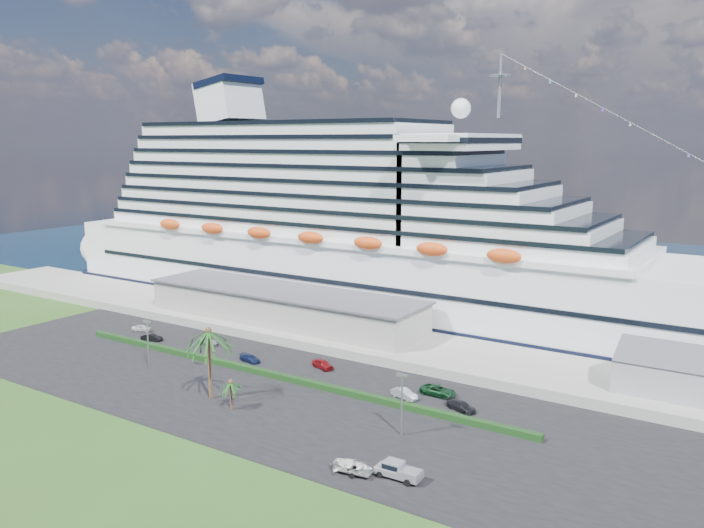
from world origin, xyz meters
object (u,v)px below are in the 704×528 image
Objects in this scene: boat_trailer at (353,466)px; parked_car_3 at (250,358)px; cruise_ship at (361,235)px; pickup_truck at (398,470)px.

parked_car_3 is at bearing 146.58° from boat_trailer.
parked_car_3 is at bearing -83.27° from cruise_ship.
boat_trailer is at bearing -157.36° from pickup_truck.
cruise_ship is 34.84× the size of pickup_truck.
cruise_ship reaches higher than parked_car_3.
cruise_ship is 44.52× the size of parked_car_3.
cruise_ship is at bearing 125.18° from pickup_truck.
parked_car_3 is 47.23m from pickup_truck.
boat_trailer is (-4.74, -1.98, 0.02)m from pickup_truck.
pickup_truck reaches higher than boat_trailer.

